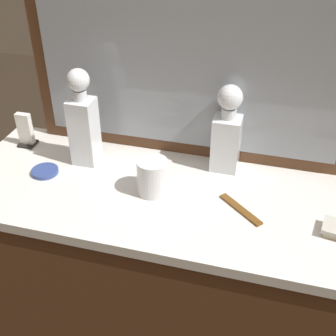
{
  "coord_description": "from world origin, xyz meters",
  "views": [
    {
      "loc": [
        0.25,
        -0.92,
        1.59
      ],
      "look_at": [
        0.0,
        0.0,
        0.95
      ],
      "focal_mm": 46.76,
      "sensor_mm": 36.0,
      "label": 1
    }
  ],
  "objects": [
    {
      "name": "napkin_holder",
      "position": [
        -0.5,
        0.12,
        0.92
      ],
      "size": [
        0.05,
        0.05,
        0.11
      ],
      "color": "black",
      "rests_on": "dresser"
    },
    {
      "name": "dresser",
      "position": [
        0.0,
        0.0,
        0.44
      ],
      "size": [
        1.19,
        0.47,
        0.87
      ],
      "color": "brown",
      "rests_on": "ground_plane"
    },
    {
      "name": "crystal_decanter_far_left",
      "position": [
        -0.28,
        0.09,
        0.99
      ],
      "size": [
        0.07,
        0.07,
        0.29
      ],
      "color": "white",
      "rests_on": "dresser"
    },
    {
      "name": "dresser_mirror",
      "position": [
        0.0,
        0.21,
        1.19
      ],
      "size": [
        0.95,
        0.03,
        0.64
      ],
      "color": "brown",
      "rests_on": "dresser"
    },
    {
      "name": "porcelain_dish",
      "position": [
        -0.37,
        -0.01,
        0.88
      ],
      "size": [
        0.08,
        0.08,
        0.01
      ],
      "color": "#33478C",
      "rests_on": "dresser"
    },
    {
      "name": "crystal_tumbler_far_left",
      "position": [
        -0.04,
        -0.01,
        0.92
      ],
      "size": [
        0.08,
        0.08,
        0.1
      ],
      "color": "white",
      "rests_on": "dresser"
    },
    {
      "name": "crystal_decanter_left",
      "position": [
        0.13,
        0.16,
        0.98
      ],
      "size": [
        0.08,
        0.08,
        0.26
      ],
      "color": "white",
      "rests_on": "dresser"
    },
    {
      "name": "tortoiseshell_comb",
      "position": [
        0.2,
        -0.02,
        0.87
      ],
      "size": [
        0.12,
        0.11,
        0.01
      ],
      "color": "brown",
      "rests_on": "dresser"
    }
  ]
}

